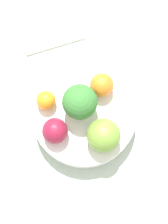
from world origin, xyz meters
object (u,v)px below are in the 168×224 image
Objects in this scene: napkin at (48,23)px; orange_back at (46,100)px; orange_front at (102,85)px; bowl at (84,116)px; apple_red at (101,137)px; broccoli at (78,103)px; apple_green at (57,133)px.

orange_back is at bearing 145.69° from napkin.
orange_front reaches higher than orange_back.
bowl is at bearing 164.04° from napkin.
orange_back reaches higher than bowl.
apple_red is at bearing 142.71° from orange_front.
broccoli is 1.62× the size of apple_green.
napkin is at bearing -1.67° from orange_front.
bowl is at bearing -165.85° from broccoli.
apple_red is 0.12m from orange_back.
orange_back is (0.06, 0.04, 0.04)m from bowl.
orange_back is at bearing 19.01° from apple_red.
bowl reaches higher than napkin.
broccoli is (0.01, 0.00, 0.06)m from bowl.
broccoli is 0.06m from apple_green.
orange_front is at bearing -110.73° from orange_back.
apple_green is 0.30× the size of napkin.
orange_front is 0.28× the size of napkin.
bowl is 0.08m from apple_green.
bowl is at bearing -142.17° from orange_back.
orange_back is (0.11, 0.04, -0.01)m from apple_red.
apple_green is 1.29× the size of orange_back.
orange_front is at bearing -78.20° from apple_green.
orange_front is at bearing 178.33° from napkin.
apple_green is at bearing 48.05° from apple_red.
apple_green is 0.25m from napkin.
orange_front is at bearing -37.29° from apple_red.
broccoli is at bearing -137.27° from orange_back.
orange_front is at bearing -82.94° from broccoli.
broccoli reaches higher than apple_red.
bowl is 0.08m from apple_red.
bowl is 0.07m from orange_front.
orange_back is 0.23× the size of napkin.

